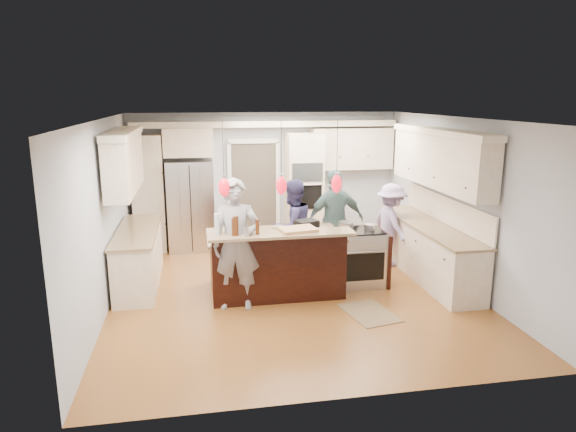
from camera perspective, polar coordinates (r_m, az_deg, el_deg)
name	(u,v)px	position (r m, az deg, el deg)	size (l,w,h in m)	color
ground_plane	(292,291)	(8.22, 0.44, -8.38)	(6.00, 6.00, 0.00)	#9F642B
room_shell	(292,178)	(7.74, 0.46, 4.24)	(5.54, 6.04, 2.72)	#B2BCC6
refrigerator	(191,205)	(10.38, -10.73, 1.16)	(0.90, 0.70, 1.80)	#B7B7BC
oven_column	(304,189)	(10.58, 1.78, 3.00)	(0.72, 0.69, 2.30)	#F8E6C9
back_upper_cabinets	(230,165)	(10.39, -6.45, 5.63)	(5.30, 0.61, 2.54)	#F8E6C9
right_counter_run	(432,216)	(8.94, 15.68, -0.03)	(0.64, 3.10, 2.51)	#F8E6C9
left_cabinets	(134,222)	(8.61, -16.79, -0.60)	(0.64, 2.30, 2.51)	#F8E6C9
kitchen_island	(276,262)	(8.09, -1.37, -5.10)	(2.10, 1.46, 1.12)	black
island_range	(360,257)	(8.48, 8.01, -4.55)	(0.82, 0.71, 0.92)	#B7B7BC
pendant_lights	(281,185)	(7.20, -0.75, 3.44)	(1.75, 0.15, 1.03)	black
person_bar_end	(236,244)	(7.38, -5.79, -3.17)	(0.70, 0.46, 1.91)	gray
person_far_left	(292,227)	(8.79, 0.48, -1.28)	(0.80, 0.63, 1.65)	navy
person_far_right	(335,221)	(8.94, 5.26, -0.57)	(1.06, 0.44, 1.81)	slate
person_range_side	(391,225)	(9.47, 11.37, -0.96)	(0.97, 0.56, 1.50)	#9B8ABA
floor_rug	(369,313)	(7.54, 9.02, -10.57)	(0.60, 0.88, 0.01)	olive
water_bottle	(217,224)	(7.23, -7.90, -0.94)	(0.07, 0.07, 0.31)	silver
beer_bottle_a	(234,226)	(7.19, -6.04, -1.17)	(0.06, 0.06, 0.26)	#45200C
beer_bottle_b	(236,226)	(7.19, -5.81, -1.10)	(0.07, 0.07, 0.28)	#45200C
beer_bottle_c	(257,227)	(7.23, -3.42, -1.22)	(0.05, 0.05, 0.22)	#45200C
drink_can	(246,232)	(7.15, -4.65, -1.74)	(0.07, 0.07, 0.14)	#B7B7BC
cutting_board	(298,229)	(7.43, 1.10, -1.49)	(0.52, 0.37, 0.04)	tan
pot_large	(346,226)	(8.29, 6.46, -1.11)	(0.24, 0.24, 0.14)	#B7B7BC
pot_small	(370,227)	(8.38, 9.07, -1.21)	(0.18, 0.18, 0.09)	#B7B7BC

